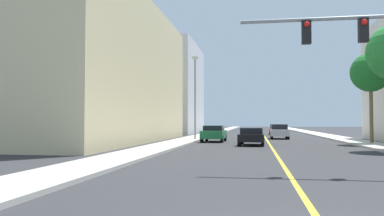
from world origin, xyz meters
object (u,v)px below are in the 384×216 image
at_px(car_black, 252,136).
at_px(car_silver, 279,131).
at_px(car_green, 214,133).
at_px(car_red, 277,129).
at_px(palm_far, 371,73).
at_px(street_lamp, 195,93).

bearing_deg(car_black, car_silver, 78.38).
bearing_deg(car_silver, car_green, -129.91).
bearing_deg(car_red, palm_far, -73.54).
distance_m(street_lamp, car_red, 20.59).
bearing_deg(car_green, car_silver, -130.01).
distance_m(car_red, car_green, 20.88).
distance_m(palm_far, car_red, 23.32).
bearing_deg(car_green, car_black, 127.39).
bearing_deg(palm_far, street_lamp, 166.17).
bearing_deg(car_black, street_lamp, 133.25).
height_order(car_red, car_black, car_red).
bearing_deg(car_red, car_black, -96.39).
height_order(palm_far, car_black, palm_far).
relative_size(car_red, car_green, 0.91).
bearing_deg(street_lamp, car_red, 65.35).
bearing_deg(car_silver, palm_far, -53.86).
height_order(car_silver, car_black, car_silver).
bearing_deg(car_green, street_lamp, -35.77).
bearing_deg(street_lamp, palm_far, -13.83).
bearing_deg(car_red, car_green, -107.20).
xyz_separation_m(palm_far, car_green, (-12.60, 2.14, -4.86)).
distance_m(car_green, car_silver, 9.35).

